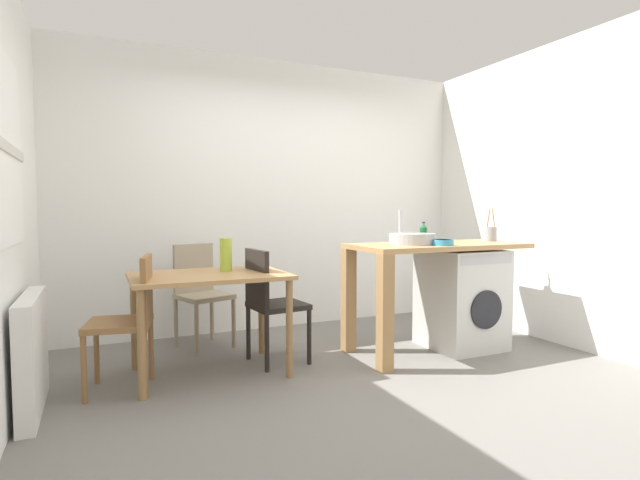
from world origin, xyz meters
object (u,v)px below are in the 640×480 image
at_px(chair_person_seat, 131,315).
at_px(chair_spare_by_wall, 200,289).
at_px(bottle_tall_green, 424,233).
at_px(utensil_crock, 490,233).
at_px(dining_table, 209,287).
at_px(washing_machine, 461,298).
at_px(chair_opposite, 269,299).
at_px(mixing_bowl, 443,242).
at_px(vase, 226,255).

relative_size(chair_person_seat, chair_spare_by_wall, 1.00).
xyz_separation_m(bottle_tall_green, utensil_crock, (0.67, -0.10, -0.01)).
height_order(chair_person_seat, utensil_crock, utensil_crock).
distance_m(dining_table, washing_machine, 2.17).
bearing_deg(utensil_crock, chair_opposite, 174.21).
bearing_deg(chair_opposite, utensil_crock, 78.05).
bearing_deg(washing_machine, mixing_bowl, -151.94).
height_order(bottle_tall_green, vase, bottle_tall_green).
relative_size(chair_spare_by_wall, bottle_tall_green, 4.97).
bearing_deg(bottle_tall_green, chair_opposite, 175.65).
distance_m(utensil_crock, vase, 2.39).
xyz_separation_m(washing_machine, bottle_tall_green, (-0.30, 0.15, 0.57)).
relative_size(dining_table, washing_machine, 1.28).
xyz_separation_m(chair_opposite, chair_spare_by_wall, (-0.40, 0.73, 0.00)).
xyz_separation_m(dining_table, vase, (0.15, 0.10, 0.22)).
relative_size(bottle_tall_green, mixing_bowl, 1.04).
bearing_deg(chair_person_seat, chair_spare_by_wall, -23.70).
height_order(chair_opposite, washing_machine, chair_opposite).
xyz_separation_m(dining_table, chair_opposite, (0.48, 0.04, -0.14)).
height_order(washing_machine, bottle_tall_green, bottle_tall_green).
bearing_deg(vase, dining_table, -146.31).
xyz_separation_m(dining_table, washing_machine, (2.15, -0.22, -0.21)).
bearing_deg(chair_spare_by_wall, vase, 77.17).
xyz_separation_m(chair_spare_by_wall, vase, (0.07, -0.67, 0.36)).
bearing_deg(chair_opposite, washing_machine, 75.04).
bearing_deg(dining_table, mixing_bowl, -13.11).
bearing_deg(chair_opposite, dining_table, -91.12).
bearing_deg(bottle_tall_green, chair_spare_by_wall, 154.92).
relative_size(chair_opposite, chair_spare_by_wall, 1.00).
bearing_deg(chair_person_seat, utensil_crock, -79.52).
height_order(chair_opposite, bottle_tall_green, bottle_tall_green).
height_order(dining_table, chair_person_seat, chair_person_seat).
height_order(washing_machine, mixing_bowl, mixing_bowl).
distance_m(chair_opposite, vase, 0.49).
height_order(chair_spare_by_wall, utensil_crock, utensil_crock).
distance_m(chair_opposite, washing_machine, 1.70).
bearing_deg(chair_person_seat, mixing_bowl, -85.92).
bearing_deg(bottle_tall_green, utensil_crock, -8.75).
bearing_deg(chair_spare_by_wall, chair_person_seat, 35.71).
height_order(chair_opposite, chair_spare_by_wall, same).
distance_m(chair_person_seat, mixing_bowl, 2.39).
bearing_deg(washing_machine, bottle_tall_green, 152.57).
xyz_separation_m(dining_table, mixing_bowl, (1.78, -0.42, 0.30)).
bearing_deg(chair_opposite, mixing_bowl, 64.55).
height_order(mixing_bowl, vase, vase).
bearing_deg(chair_person_seat, vase, -61.45).
xyz_separation_m(chair_person_seat, mixing_bowl, (2.33, -0.30, 0.44)).
distance_m(dining_table, mixing_bowl, 1.86).
relative_size(chair_opposite, vase, 3.59).
xyz_separation_m(chair_person_seat, chair_spare_by_wall, (0.62, 0.89, 0.00)).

